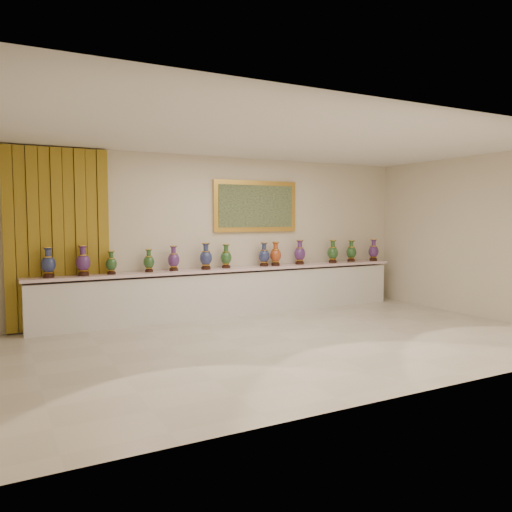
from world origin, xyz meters
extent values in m
plane|color=beige|center=(0.00, 0.00, 0.00)|extent=(8.00, 8.00, 0.00)
plane|color=beige|center=(0.00, 2.50, 1.50)|extent=(8.00, 0.00, 8.00)
plane|color=beige|center=(4.00, 0.00, 1.50)|extent=(0.00, 5.00, 5.00)
plane|color=white|center=(0.00, 0.00, 3.00)|extent=(8.00, 8.00, 0.00)
cube|color=#B09225|center=(-3.03, 2.44, 1.50)|extent=(1.64, 0.14, 2.95)
cube|color=gold|center=(0.63, 2.46, 2.07)|extent=(1.80, 0.06, 1.00)
cube|color=#1B3620|center=(0.63, 2.42, 2.07)|extent=(1.62, 0.02, 0.82)
cube|color=white|center=(0.00, 2.27, 0.41)|extent=(7.20, 0.42, 0.81)
cube|color=#FFD6DD|center=(0.00, 2.25, 0.88)|extent=(7.28, 0.48, 0.05)
cylinder|color=#32150E|center=(-3.21, 2.22, 0.92)|extent=(0.17, 0.17, 0.05)
cone|color=gold|center=(-3.21, 2.22, 0.98)|extent=(0.15, 0.15, 0.03)
ellipsoid|color=#0E143C|center=(-3.21, 2.22, 1.11)|extent=(0.27, 0.27, 0.28)
cylinder|color=gold|center=(-3.21, 2.22, 1.23)|extent=(0.16, 0.16, 0.01)
cylinder|color=#0E143C|center=(-3.21, 2.22, 1.29)|extent=(0.09, 0.09, 0.10)
cone|color=#0E143C|center=(-3.21, 2.22, 1.36)|extent=(0.16, 0.16, 0.04)
cylinder|color=gold|center=(-3.21, 2.22, 1.38)|extent=(0.16, 0.16, 0.01)
cylinder|color=#32150E|center=(-2.68, 2.24, 0.92)|extent=(0.18, 0.18, 0.05)
cone|color=gold|center=(-2.68, 2.24, 0.98)|extent=(0.15, 0.15, 0.03)
ellipsoid|color=#2D1453|center=(-2.68, 2.24, 1.12)|extent=(0.28, 0.28, 0.29)
cylinder|color=gold|center=(-2.68, 2.24, 1.24)|extent=(0.16, 0.16, 0.01)
cylinder|color=#2D1453|center=(-2.68, 2.24, 1.30)|extent=(0.09, 0.09, 0.10)
cone|color=#2D1453|center=(-2.68, 2.24, 1.38)|extent=(0.16, 0.16, 0.04)
cylinder|color=gold|center=(-2.68, 2.24, 1.39)|extent=(0.16, 0.16, 0.01)
cylinder|color=#32150E|center=(-2.23, 2.23, 0.92)|extent=(0.14, 0.14, 0.04)
cone|color=gold|center=(-2.23, 2.23, 0.96)|extent=(0.12, 0.12, 0.03)
ellipsoid|color=black|center=(-2.23, 2.23, 1.07)|extent=(0.23, 0.23, 0.23)
cylinder|color=gold|center=(-2.23, 2.23, 1.17)|extent=(0.13, 0.13, 0.01)
cylinder|color=black|center=(-2.23, 2.23, 1.22)|extent=(0.07, 0.07, 0.08)
cone|color=black|center=(-2.23, 2.23, 1.28)|extent=(0.13, 0.13, 0.03)
cylinder|color=gold|center=(-2.23, 2.23, 1.29)|extent=(0.13, 0.13, 0.01)
cylinder|color=#32150E|center=(-1.57, 2.28, 0.92)|extent=(0.14, 0.14, 0.04)
cone|color=gold|center=(-1.57, 2.28, 0.96)|extent=(0.12, 0.12, 0.03)
ellipsoid|color=black|center=(-1.57, 2.28, 1.08)|extent=(0.23, 0.23, 0.23)
cylinder|color=gold|center=(-1.57, 2.28, 1.17)|extent=(0.13, 0.13, 0.01)
cylinder|color=black|center=(-1.57, 2.28, 1.22)|extent=(0.07, 0.07, 0.08)
cone|color=black|center=(-1.57, 2.28, 1.28)|extent=(0.13, 0.13, 0.03)
cylinder|color=gold|center=(-1.57, 2.28, 1.30)|extent=(0.13, 0.13, 0.01)
cylinder|color=#32150E|center=(-1.13, 2.26, 0.92)|extent=(0.16, 0.16, 0.04)
cone|color=gold|center=(-1.13, 2.26, 0.97)|extent=(0.14, 0.14, 0.03)
ellipsoid|color=#2D1453|center=(-1.13, 2.26, 1.10)|extent=(0.21, 0.21, 0.26)
cylinder|color=gold|center=(-1.13, 2.26, 1.21)|extent=(0.14, 0.14, 0.01)
cylinder|color=#2D1453|center=(-1.13, 2.26, 1.26)|extent=(0.08, 0.08, 0.09)
cone|color=#2D1453|center=(-1.13, 2.26, 1.33)|extent=(0.14, 0.14, 0.03)
cylinder|color=gold|center=(-1.13, 2.26, 1.35)|extent=(0.15, 0.15, 0.01)
cylinder|color=#32150E|center=(-0.53, 2.22, 0.92)|extent=(0.17, 0.17, 0.05)
cone|color=gold|center=(-0.53, 2.22, 0.98)|extent=(0.15, 0.15, 0.03)
ellipsoid|color=#0E143C|center=(-0.53, 2.22, 1.11)|extent=(0.27, 0.27, 0.28)
cylinder|color=gold|center=(-0.53, 2.22, 1.23)|extent=(0.15, 0.15, 0.01)
cylinder|color=#0E143C|center=(-0.53, 2.22, 1.29)|extent=(0.09, 0.09, 0.10)
cone|color=#0E143C|center=(-0.53, 2.22, 1.36)|extent=(0.15, 0.15, 0.04)
cylinder|color=gold|center=(-0.53, 2.22, 1.38)|extent=(0.16, 0.16, 0.01)
cylinder|color=#32150E|center=(-0.10, 2.28, 0.92)|extent=(0.16, 0.16, 0.04)
cone|color=gold|center=(-0.10, 2.28, 0.97)|extent=(0.14, 0.14, 0.03)
ellipsoid|color=black|center=(-0.10, 2.28, 1.10)|extent=(0.28, 0.28, 0.26)
cylinder|color=gold|center=(-0.10, 2.28, 1.21)|extent=(0.14, 0.14, 0.01)
cylinder|color=black|center=(-0.10, 2.28, 1.26)|extent=(0.08, 0.08, 0.09)
cone|color=black|center=(-0.10, 2.28, 1.33)|extent=(0.14, 0.14, 0.03)
cylinder|color=gold|center=(-0.10, 2.28, 1.35)|extent=(0.15, 0.15, 0.01)
cylinder|color=#32150E|center=(0.71, 2.26, 0.92)|extent=(0.16, 0.16, 0.05)
cone|color=gold|center=(0.71, 2.26, 0.97)|extent=(0.14, 0.14, 0.03)
ellipsoid|color=#0E143C|center=(0.71, 2.26, 1.10)|extent=(0.28, 0.28, 0.27)
cylinder|color=gold|center=(0.71, 2.26, 1.22)|extent=(0.15, 0.15, 0.01)
cylinder|color=#0E143C|center=(0.71, 2.26, 1.28)|extent=(0.09, 0.09, 0.10)
cone|color=#0E143C|center=(0.71, 2.26, 1.34)|extent=(0.15, 0.15, 0.04)
cylinder|color=gold|center=(0.71, 2.26, 1.36)|extent=(0.15, 0.15, 0.01)
cylinder|color=#32150E|center=(0.96, 2.24, 0.92)|extent=(0.17, 0.17, 0.05)
cone|color=gold|center=(0.96, 2.24, 0.98)|extent=(0.15, 0.15, 0.03)
ellipsoid|color=maroon|center=(0.96, 2.24, 1.11)|extent=(0.26, 0.26, 0.27)
cylinder|color=gold|center=(0.96, 2.24, 1.22)|extent=(0.15, 0.15, 0.01)
cylinder|color=maroon|center=(0.96, 2.24, 1.28)|extent=(0.09, 0.09, 0.10)
cone|color=maroon|center=(0.96, 2.24, 1.35)|extent=(0.15, 0.15, 0.04)
cylinder|color=gold|center=(0.96, 2.24, 1.37)|extent=(0.15, 0.15, 0.01)
cylinder|color=#32150E|center=(1.55, 2.28, 0.92)|extent=(0.17, 0.17, 0.05)
cone|color=gold|center=(1.55, 2.28, 0.98)|extent=(0.15, 0.15, 0.03)
ellipsoid|color=#2D1453|center=(1.55, 2.28, 1.12)|extent=(0.24, 0.24, 0.29)
cylinder|color=gold|center=(1.55, 2.28, 1.24)|extent=(0.16, 0.16, 0.01)
cylinder|color=#2D1453|center=(1.55, 2.28, 1.30)|extent=(0.09, 0.09, 0.10)
cone|color=#2D1453|center=(1.55, 2.28, 1.37)|extent=(0.16, 0.16, 0.04)
cylinder|color=gold|center=(1.55, 2.28, 1.39)|extent=(0.16, 0.16, 0.01)
cylinder|color=#32150E|center=(2.35, 2.24, 0.92)|extent=(0.17, 0.17, 0.05)
cone|color=gold|center=(2.35, 2.24, 0.98)|extent=(0.15, 0.15, 0.03)
ellipsoid|color=black|center=(2.35, 2.24, 1.11)|extent=(0.23, 0.23, 0.28)
cylinder|color=gold|center=(2.35, 2.24, 1.23)|extent=(0.15, 0.15, 0.01)
cylinder|color=black|center=(2.35, 2.24, 1.29)|extent=(0.09, 0.09, 0.10)
cone|color=black|center=(2.35, 2.24, 1.36)|extent=(0.15, 0.15, 0.04)
cylinder|color=gold|center=(2.35, 2.24, 1.38)|extent=(0.16, 0.16, 0.01)
cylinder|color=#32150E|center=(2.87, 2.28, 0.92)|extent=(0.16, 0.16, 0.05)
cone|color=gold|center=(2.87, 2.28, 0.97)|extent=(0.14, 0.14, 0.03)
ellipsoid|color=black|center=(2.87, 2.28, 1.10)|extent=(0.23, 0.23, 0.27)
cylinder|color=gold|center=(2.87, 2.28, 1.21)|extent=(0.15, 0.15, 0.01)
cylinder|color=black|center=(2.87, 2.28, 1.27)|extent=(0.09, 0.09, 0.10)
cone|color=black|center=(2.87, 2.28, 1.34)|extent=(0.15, 0.15, 0.04)
cylinder|color=gold|center=(2.87, 2.28, 1.36)|extent=(0.15, 0.15, 0.01)
cylinder|color=#32150E|center=(3.43, 2.22, 0.92)|extent=(0.17, 0.17, 0.05)
cone|color=gold|center=(3.43, 2.22, 0.98)|extent=(0.15, 0.15, 0.03)
ellipsoid|color=#2D1453|center=(3.43, 2.22, 1.11)|extent=(0.27, 0.27, 0.28)
cylinder|color=gold|center=(3.43, 2.22, 1.22)|extent=(0.15, 0.15, 0.01)
cylinder|color=#2D1453|center=(3.43, 2.22, 1.28)|extent=(0.09, 0.09, 0.10)
cone|color=#2D1453|center=(3.43, 2.22, 1.35)|extent=(0.15, 0.15, 0.04)
cylinder|color=gold|center=(3.43, 2.22, 1.37)|extent=(0.16, 0.16, 0.01)
cube|color=white|center=(-1.15, 2.13, 0.90)|extent=(0.10, 0.06, 0.00)
camera|label=1|loc=(-3.95, -6.26, 1.85)|focal=35.00mm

